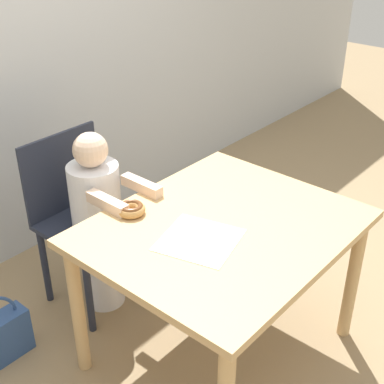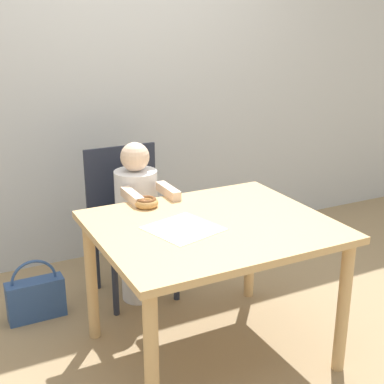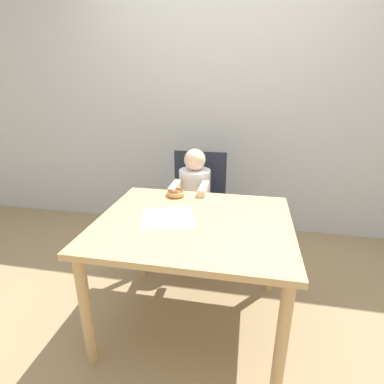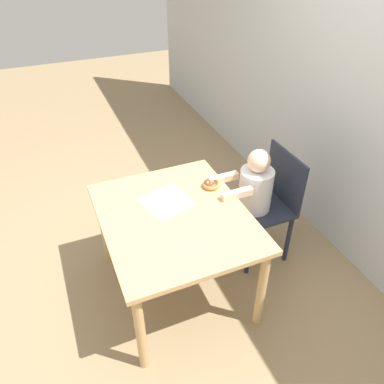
# 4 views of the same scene
# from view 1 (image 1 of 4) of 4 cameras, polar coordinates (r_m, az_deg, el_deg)

# --- Properties ---
(ground_plane) EXTENTS (12.00, 12.00, 0.00)m
(ground_plane) POSITION_cam_1_polar(r_m,az_deg,el_deg) (2.69, 2.86, -16.32)
(ground_plane) COLOR #997F5B
(wall_back) EXTENTS (8.00, 0.05, 2.50)m
(wall_back) POSITION_cam_1_polar(r_m,az_deg,el_deg) (3.04, -18.90, 15.05)
(wall_back) COLOR silver
(wall_back) RESTS_ON ground_plane
(dining_table) EXTENTS (1.10, 0.93, 0.71)m
(dining_table) POSITION_cam_1_polar(r_m,az_deg,el_deg) (2.29, 3.24, -5.45)
(dining_table) COLOR tan
(dining_table) RESTS_ON ground_plane
(chair) EXTENTS (0.45, 0.42, 0.90)m
(chair) POSITION_cam_1_polar(r_m,az_deg,el_deg) (2.78, -11.57, -2.52)
(chair) COLOR #232838
(chair) RESTS_ON ground_plane
(child_figure) EXTENTS (0.26, 0.46, 0.97)m
(child_figure) POSITION_cam_1_polar(r_m,az_deg,el_deg) (2.69, -9.93, -3.37)
(child_figure) COLOR white
(child_figure) RESTS_ON ground_plane
(donut) EXTENTS (0.12, 0.12, 0.05)m
(donut) POSITION_cam_1_polar(r_m,az_deg,el_deg) (2.31, -6.51, -1.78)
(donut) COLOR tan
(donut) RESTS_ON dining_table
(napkin) EXTENTS (0.36, 0.36, 0.00)m
(napkin) POSITION_cam_1_polar(r_m,az_deg,el_deg) (2.14, 0.81, -5.15)
(napkin) COLOR white
(napkin) RESTS_ON dining_table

